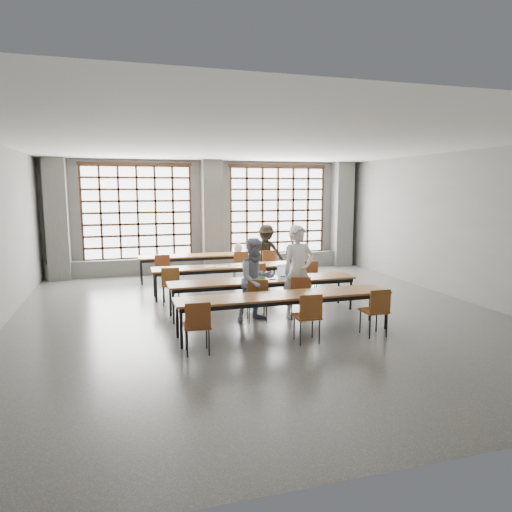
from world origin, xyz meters
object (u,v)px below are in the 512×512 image
(desk_row_b, at_px, (233,268))
(student_back, at_px, (266,252))
(chair_mid_right, at_px, (309,274))
(chair_near_mid, at_px, (308,313))
(chair_mid_centre, at_px, (256,277))
(student_female, at_px, (256,280))
(laptop_front, at_px, (286,274))
(red_pouch, at_px, (197,323))
(chair_mid_left, at_px, (171,282))
(chair_front_left, at_px, (257,296))
(phone, at_px, (273,279))
(chair_front_right, at_px, (300,293))
(student_male, at_px, (298,272))
(desk_row_c, at_px, (263,282))
(desk_row_d, at_px, (285,298))
(chair_near_left, at_px, (197,322))
(backpack, at_px, (293,255))
(plastic_bag, at_px, (238,248))
(chair_back_right, at_px, (268,262))
(laptop_back, at_px, (252,250))
(desk_row_a, at_px, (209,257))
(chair_back_left, at_px, (162,267))
(mouse, at_px, (305,276))
(chair_near_right, at_px, (376,307))
(chair_back_mid, at_px, (240,263))
(green_box, at_px, (260,276))

(desk_row_b, bearing_deg, student_back, 49.34)
(chair_mid_right, bearing_deg, chair_near_mid, -113.13)
(chair_mid_centre, xyz_separation_m, student_female, (-0.50, -1.72, 0.30))
(laptop_front, distance_m, red_pouch, 3.12)
(chair_mid_left, xyz_separation_m, chair_front_left, (1.50, -1.85, 0.00))
(phone, bearing_deg, chair_mid_left, 146.37)
(chair_front_right, relative_size, student_male, 0.46)
(desk_row_c, xyz_separation_m, desk_row_d, (-0.03, -1.44, 0.00))
(chair_near_left, relative_size, chair_near_mid, 1.00)
(backpack, bearing_deg, student_female, -114.48)
(chair_mid_right, distance_m, phone, 1.94)
(plastic_bag, bearing_deg, desk_row_b, -107.18)
(phone, relative_size, backpack, 0.33)
(chair_back_right, xyz_separation_m, backpack, (0.24, -1.40, 0.39))
(chair_mid_right, distance_m, student_female, 2.57)
(desk_row_c, xyz_separation_m, chair_back_right, (1.16, 3.31, -0.13))
(chair_mid_left, distance_m, chair_front_right, 3.03)
(chair_back_right, xyz_separation_m, laptop_back, (-0.25, 0.74, 0.25))
(desk_row_a, height_order, desk_row_d, same)
(desk_row_b, bearing_deg, chair_back_left, 138.38)
(desk_row_b, xyz_separation_m, student_female, (-0.10, -2.35, 0.17))
(chair_mid_centre, bearing_deg, laptop_back, 75.93)
(laptop_back, bearing_deg, mouse, -89.44)
(chair_mid_left, bearing_deg, chair_near_mid, -59.02)
(chair_mid_right, bearing_deg, laptop_back, 103.32)
(chair_near_left, distance_m, chair_near_right, 3.21)
(chair_front_left, relative_size, chair_near_mid, 1.00)
(chair_back_mid, relative_size, chair_near_right, 1.00)
(chair_front_left, bearing_deg, plastic_bag, 80.50)
(desk_row_b, height_order, chair_near_left, chair_near_left)
(desk_row_c, distance_m, plastic_bag, 4.02)
(chair_mid_right, height_order, green_box, chair_mid_right)
(desk_row_c, height_order, student_back, student_back)
(laptop_front, relative_size, red_pouch, 1.96)
(chair_front_right, bearing_deg, laptop_back, 86.00)
(student_female, relative_size, green_box, 6.65)
(chair_back_mid, relative_size, chair_back_right, 1.00)
(student_female, relative_size, phone, 12.79)
(desk_row_b, bearing_deg, desk_row_a, 96.60)
(chair_mid_left, relative_size, chair_near_mid, 1.00)
(chair_near_right, distance_m, backpack, 4.00)
(desk_row_d, xyz_separation_m, mouse, (0.98, 1.42, 0.08))
(student_back, relative_size, laptop_front, 4.05)
(green_box, bearing_deg, chair_mid_left, 146.98)
(desk_row_d, xyz_separation_m, plastic_bag, (0.49, 5.43, 0.21))
(backpack, distance_m, plastic_bag, 2.29)
(chair_back_right, height_order, red_pouch, chair_back_right)
(red_pouch, bearing_deg, chair_near_mid, -2.39)
(desk_row_a, height_order, student_back, student_back)
(desk_row_a, relative_size, student_back, 2.51)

